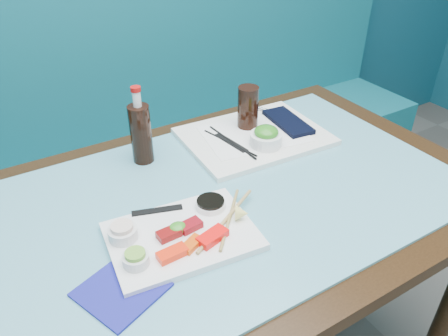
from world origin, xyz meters
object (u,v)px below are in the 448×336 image
booth_bench (133,165)px  serving_tray (254,136)px  cola_bottle_body (141,134)px  blue_napkin (121,290)px  seaweed_bowl (266,139)px  cola_glass (248,107)px  dining_table (231,218)px  sashimi_plate (182,236)px

booth_bench → serving_tray: bearing=-71.4°
booth_bench → cola_bottle_body: 0.75m
booth_bench → blue_napkin: size_ratio=19.84×
seaweed_bowl → booth_bench: bearing=106.0°
serving_tray → cola_glass: cola_glass is taller
cola_bottle_body → dining_table: bearing=-62.6°
dining_table → cola_bottle_body: cola_bottle_body is taller
dining_table → cola_bottle_body: (-0.14, 0.27, 0.18)m
sashimi_plate → blue_napkin: size_ratio=2.20×
sashimi_plate → serving_tray: size_ratio=0.76×
sashimi_plate → cola_glass: 0.56m
serving_tray → blue_napkin: bearing=-144.6°
cola_bottle_body → blue_napkin: size_ratio=1.16×
serving_tray → dining_table: bearing=-133.4°
seaweed_bowl → blue_napkin: size_ratio=0.66×
serving_tray → seaweed_bowl: bearing=-94.8°
serving_tray → cola_glass: (0.01, 0.05, 0.08)m
booth_bench → dining_table: (0.00, -0.84, 0.29)m
seaweed_bowl → cola_bottle_body: (-0.34, 0.14, 0.05)m
seaweed_bowl → cola_glass: bearing=81.3°
cola_glass → blue_napkin: size_ratio=0.91×
booth_bench → sashimi_plate: 1.03m
sashimi_plate → blue_napkin: sashimi_plate is taller
seaweed_bowl → blue_napkin: bearing=-152.5°
dining_table → sashimi_plate: bearing=-153.9°
booth_bench → serving_tray: 0.78m
blue_napkin → seaweed_bowl: bearing=27.5°
booth_bench → sashimi_plate: (-0.20, -0.94, 0.39)m
blue_napkin → booth_bench: bearing=69.8°
booth_bench → cola_bottle_body: bearing=-103.7°
dining_table → sashimi_plate: (-0.20, -0.10, 0.10)m
booth_bench → serving_tray: (0.21, -0.63, 0.39)m
serving_tray → cola_bottle_body: cola_bottle_body is taller
sashimi_plate → cola_bottle_body: size_ratio=1.89×
serving_tray → blue_napkin: (-0.58, -0.37, -0.01)m
seaweed_bowl → dining_table: bearing=-147.5°
blue_napkin → dining_table: bearing=24.5°
serving_tray → seaweed_bowl: size_ratio=4.43×
cola_glass → blue_napkin: cola_glass is taller
cola_glass → cola_bottle_body: 0.36m
cola_glass → cola_bottle_body: (-0.36, 0.01, 0.00)m
sashimi_plate → cola_glass: bearing=46.4°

